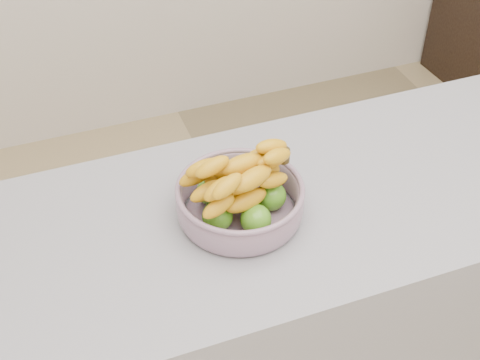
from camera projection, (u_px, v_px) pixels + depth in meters
name	position (u px, v px, depth m)	size (l,w,h in m)	color
counter	(342.00, 307.00, 1.83)	(2.00, 0.60, 0.90)	#95959D
fruit_bowl	(240.00, 197.00, 1.42)	(0.28, 0.28, 0.16)	#9EA9BE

